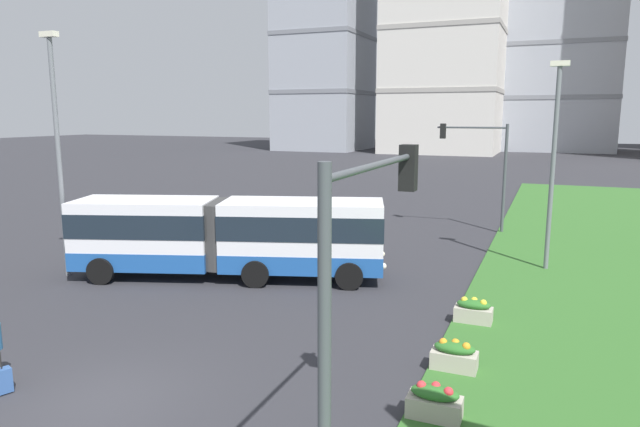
{
  "coord_description": "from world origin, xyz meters",
  "views": [
    {
      "loc": [
        8.8,
        -8.72,
        6.19
      ],
      "look_at": [
        0.09,
        12.25,
        2.2
      ],
      "focal_mm": 31.59,
      "sensor_mm": 36.0,
      "label": 1
    }
  ],
  "objects_px": {
    "traffic_light_near_right": "(363,279)",
    "apartment_tower_west": "(325,39)",
    "streetlight_left": "(58,146)",
    "streetlight_median": "(553,158)",
    "flower_planter_0": "(435,401)",
    "flower_planter_1": "(454,355)",
    "traffic_light_far_right": "(482,158)",
    "apartment_tower_westcentre": "(446,1)",
    "rolling_suitcase": "(3,380)",
    "car_grey_wagon": "(265,213)",
    "flower_planter_2": "(473,310)",
    "articulated_bus": "(229,235)"
  },
  "relations": [
    {
      "from": "traffic_light_near_right",
      "to": "apartment_tower_west",
      "type": "height_order",
      "value": "apartment_tower_west"
    },
    {
      "from": "streetlight_left",
      "to": "streetlight_median",
      "type": "distance_m",
      "value": 19.02
    },
    {
      "from": "flower_planter_0",
      "to": "streetlight_median",
      "type": "distance_m",
      "value": 13.84
    },
    {
      "from": "streetlight_left",
      "to": "flower_planter_1",
      "type": "bearing_deg",
      "value": -10.09
    },
    {
      "from": "traffic_light_far_right",
      "to": "apartment_tower_westcentre",
      "type": "xyz_separation_m",
      "value": [
        -13.99,
        63.34,
        20.02
      ]
    },
    {
      "from": "rolling_suitcase",
      "to": "apartment_tower_westcentre",
      "type": "bearing_deg",
      "value": 94.27
    },
    {
      "from": "traffic_light_far_right",
      "to": "traffic_light_near_right",
      "type": "distance_m",
      "value": 23.6
    },
    {
      "from": "traffic_light_near_right",
      "to": "streetlight_left",
      "type": "relative_size",
      "value": 0.62
    },
    {
      "from": "car_grey_wagon",
      "to": "rolling_suitcase",
      "type": "height_order",
      "value": "car_grey_wagon"
    },
    {
      "from": "rolling_suitcase",
      "to": "apartment_tower_westcentre",
      "type": "xyz_separation_m",
      "value": [
        -6.41,
        85.92,
        23.66
      ]
    },
    {
      "from": "rolling_suitcase",
      "to": "flower_planter_0",
      "type": "bearing_deg",
      "value": 15.69
    },
    {
      "from": "rolling_suitcase",
      "to": "flower_planter_0",
      "type": "distance_m",
      "value": 9.54
    },
    {
      "from": "flower_planter_2",
      "to": "streetlight_median",
      "type": "distance_m",
      "value": 8.52
    },
    {
      "from": "apartment_tower_westcentre",
      "to": "traffic_light_near_right",
      "type": "bearing_deg",
      "value": -80.08
    },
    {
      "from": "flower_planter_2",
      "to": "traffic_light_far_right",
      "type": "bearing_deg",
      "value": 96.48
    },
    {
      "from": "streetlight_left",
      "to": "flower_planter_0",
      "type": "bearing_deg",
      "value": -18.54
    },
    {
      "from": "rolling_suitcase",
      "to": "flower_planter_2",
      "type": "height_order",
      "value": "rolling_suitcase"
    },
    {
      "from": "flower_planter_2",
      "to": "apartment_tower_westcentre",
      "type": "xyz_separation_m",
      "value": [
        -15.59,
        77.48,
        23.55
      ]
    },
    {
      "from": "car_grey_wagon",
      "to": "flower_planter_2",
      "type": "bearing_deg",
      "value": -40.55
    },
    {
      "from": "rolling_suitcase",
      "to": "streetlight_left",
      "type": "bearing_deg",
      "value": 128.72
    },
    {
      "from": "traffic_light_far_right",
      "to": "streetlight_median",
      "type": "distance_m",
      "value": 7.79
    },
    {
      "from": "traffic_light_near_right",
      "to": "streetlight_median",
      "type": "height_order",
      "value": "streetlight_median"
    },
    {
      "from": "streetlight_median",
      "to": "articulated_bus",
      "type": "bearing_deg",
      "value": -153.11
    },
    {
      "from": "apartment_tower_westcentre",
      "to": "flower_planter_1",
      "type": "bearing_deg",
      "value": -79.09
    },
    {
      "from": "apartment_tower_west",
      "to": "apartment_tower_westcentre",
      "type": "distance_m",
      "value": 21.82
    },
    {
      "from": "traffic_light_near_right",
      "to": "apartment_tower_westcentre",
      "type": "bearing_deg",
      "value": 99.92
    },
    {
      "from": "rolling_suitcase",
      "to": "flower_planter_2",
      "type": "bearing_deg",
      "value": 42.6
    },
    {
      "from": "traffic_light_far_right",
      "to": "apartment_tower_westcentre",
      "type": "distance_m",
      "value": 67.88
    },
    {
      "from": "traffic_light_far_right",
      "to": "rolling_suitcase",
      "type": "bearing_deg",
      "value": -108.54
    },
    {
      "from": "traffic_light_near_right",
      "to": "apartment_tower_westcentre",
      "type": "relative_size",
      "value": 0.12
    },
    {
      "from": "car_grey_wagon",
      "to": "streetlight_median",
      "type": "relative_size",
      "value": 0.54
    },
    {
      "from": "articulated_bus",
      "to": "car_grey_wagon",
      "type": "bearing_deg",
      "value": 110.39
    },
    {
      "from": "flower_planter_1",
      "to": "apartment_tower_westcentre",
      "type": "xyz_separation_m",
      "value": [
        -15.59,
        80.92,
        23.55
      ]
    },
    {
      "from": "flower_planter_0",
      "to": "apartment_tower_westcentre",
      "type": "relative_size",
      "value": 0.02
    },
    {
      "from": "traffic_light_far_right",
      "to": "flower_planter_0",
      "type": "bearing_deg",
      "value": -85.41
    },
    {
      "from": "articulated_bus",
      "to": "rolling_suitcase",
      "type": "height_order",
      "value": "articulated_bus"
    },
    {
      "from": "flower_planter_0",
      "to": "car_grey_wagon",
      "type": "bearing_deg",
      "value": 127.37
    },
    {
      "from": "flower_planter_1",
      "to": "traffic_light_near_right",
      "type": "height_order",
      "value": "traffic_light_near_right"
    },
    {
      "from": "streetlight_median",
      "to": "car_grey_wagon",
      "type": "bearing_deg",
      "value": 165.46
    },
    {
      "from": "traffic_light_near_right",
      "to": "streetlight_median",
      "type": "bearing_deg",
      "value": 82.13
    },
    {
      "from": "streetlight_median",
      "to": "apartment_tower_west",
      "type": "relative_size",
      "value": 0.21
    },
    {
      "from": "articulated_bus",
      "to": "flower_planter_1",
      "type": "height_order",
      "value": "articulated_bus"
    },
    {
      "from": "flower_planter_0",
      "to": "traffic_light_far_right",
      "type": "xyz_separation_m",
      "value": [
        -1.61,
        20.0,
        3.53
      ]
    },
    {
      "from": "rolling_suitcase",
      "to": "apartment_tower_westcentre",
      "type": "relative_size",
      "value": 0.02
    },
    {
      "from": "flower_planter_2",
      "to": "streetlight_median",
      "type": "bearing_deg",
      "value": 75.24
    },
    {
      "from": "apartment_tower_westcentre",
      "to": "streetlight_left",
      "type": "bearing_deg",
      "value": -89.85
    },
    {
      "from": "rolling_suitcase",
      "to": "apartment_tower_west",
      "type": "relative_size",
      "value": 0.02
    },
    {
      "from": "flower_planter_0",
      "to": "streetlight_left",
      "type": "height_order",
      "value": "streetlight_left"
    },
    {
      "from": "apartment_tower_west",
      "to": "streetlight_left",
      "type": "bearing_deg",
      "value": -74.9
    },
    {
      "from": "flower_planter_1",
      "to": "traffic_light_near_right",
      "type": "distance_m",
      "value": 6.97
    }
  ]
}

